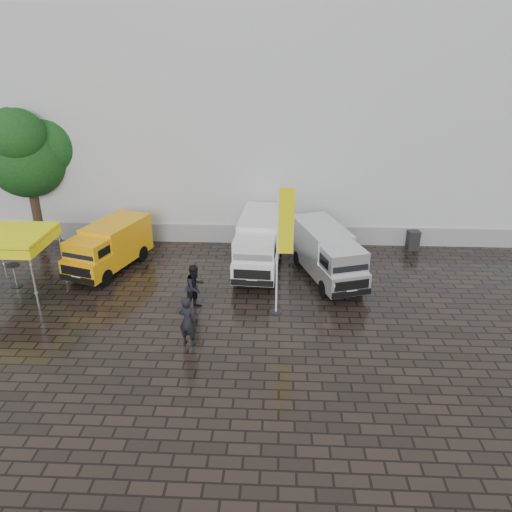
{
  "coord_description": "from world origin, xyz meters",
  "views": [
    {
      "loc": [
        -0.12,
        -17.65,
        10.26
      ],
      "look_at": [
        -1.05,
        2.2,
        1.68
      ],
      "focal_mm": 35.0,
      "sensor_mm": 36.0,
      "label": 1
    }
  ],
  "objects_px": {
    "van_silver": "(327,255)",
    "person_front": "(188,321)",
    "van_white": "(259,244)",
    "wheelie_bin": "(413,240)",
    "flagpole": "(282,242)",
    "cocktail_table": "(15,276)",
    "canopy_tent": "(10,238)",
    "van_yellow": "(109,248)",
    "person_tent": "(195,287)"
  },
  "relations": [
    {
      "from": "van_silver",
      "to": "person_front",
      "type": "relative_size",
      "value": 2.83
    },
    {
      "from": "van_white",
      "to": "person_front",
      "type": "bearing_deg",
      "value": -104.78
    },
    {
      "from": "wheelie_bin",
      "to": "person_front",
      "type": "bearing_deg",
      "value": -140.69
    },
    {
      "from": "flagpole",
      "to": "cocktail_table",
      "type": "distance_m",
      "value": 12.39
    },
    {
      "from": "canopy_tent",
      "to": "flagpole",
      "type": "xyz_separation_m",
      "value": [
        11.58,
        -1.36,
        0.54
      ]
    },
    {
      "from": "van_yellow",
      "to": "van_silver",
      "type": "distance_m",
      "value": 10.4
    },
    {
      "from": "canopy_tent",
      "to": "person_front",
      "type": "relative_size",
      "value": 1.6
    },
    {
      "from": "cocktail_table",
      "to": "person_tent",
      "type": "distance_m",
      "value": 8.64
    },
    {
      "from": "van_white",
      "to": "cocktail_table",
      "type": "distance_m",
      "value": 11.25
    },
    {
      "from": "cocktail_table",
      "to": "wheelie_bin",
      "type": "bearing_deg",
      "value": 15.67
    },
    {
      "from": "van_yellow",
      "to": "person_tent",
      "type": "xyz_separation_m",
      "value": [
        4.75,
        -3.62,
        -0.14
      ]
    },
    {
      "from": "van_silver",
      "to": "cocktail_table",
      "type": "distance_m",
      "value": 14.21
    },
    {
      "from": "van_silver",
      "to": "cocktail_table",
      "type": "relative_size",
      "value": 5.1
    },
    {
      "from": "wheelie_bin",
      "to": "person_tent",
      "type": "bearing_deg",
      "value": -150.1
    },
    {
      "from": "person_front",
      "to": "person_tent",
      "type": "relative_size",
      "value": 0.98
    },
    {
      "from": "van_yellow",
      "to": "van_white",
      "type": "xyz_separation_m",
      "value": [
        7.21,
        0.56,
        0.13
      ]
    },
    {
      "from": "van_yellow",
      "to": "flagpole",
      "type": "relative_size",
      "value": 0.88
    },
    {
      "from": "van_white",
      "to": "canopy_tent",
      "type": "distance_m",
      "value": 11.02
    },
    {
      "from": "flagpole",
      "to": "wheelie_bin",
      "type": "relative_size",
      "value": 5.37
    },
    {
      "from": "van_yellow",
      "to": "van_white",
      "type": "height_order",
      "value": "van_white"
    },
    {
      "from": "van_white",
      "to": "person_tent",
      "type": "bearing_deg",
      "value": -116.57
    },
    {
      "from": "canopy_tent",
      "to": "cocktail_table",
      "type": "xyz_separation_m",
      "value": [
        -0.41,
        0.43,
        -2.02
      ]
    },
    {
      "from": "wheelie_bin",
      "to": "person_tent",
      "type": "xyz_separation_m",
      "value": [
        -10.56,
        -6.95,
        0.47
      ]
    },
    {
      "from": "wheelie_bin",
      "to": "flagpole",
      "type": "bearing_deg",
      "value": -138.09
    },
    {
      "from": "van_silver",
      "to": "canopy_tent",
      "type": "distance_m",
      "value": 13.92
    },
    {
      "from": "canopy_tent",
      "to": "van_yellow",
      "type": "bearing_deg",
      "value": 36.49
    },
    {
      "from": "van_white",
      "to": "van_yellow",
      "type": "bearing_deg",
      "value": -171.76
    },
    {
      "from": "van_yellow",
      "to": "canopy_tent",
      "type": "height_order",
      "value": "canopy_tent"
    },
    {
      "from": "flagpole",
      "to": "van_silver",
      "type": "bearing_deg",
      "value": 57.77
    },
    {
      "from": "van_yellow",
      "to": "van_silver",
      "type": "bearing_deg",
      "value": 15.51
    },
    {
      "from": "van_yellow",
      "to": "person_front",
      "type": "height_order",
      "value": "van_yellow"
    },
    {
      "from": "van_yellow",
      "to": "person_tent",
      "type": "bearing_deg",
      "value": -19.35
    },
    {
      "from": "van_silver",
      "to": "cocktail_table",
      "type": "xyz_separation_m",
      "value": [
        -14.11,
        -1.57,
        -0.64
      ]
    },
    {
      "from": "person_tent",
      "to": "van_yellow",
      "type": "bearing_deg",
      "value": 89.96
    },
    {
      "from": "van_yellow",
      "to": "canopy_tent",
      "type": "distance_m",
      "value": 4.37
    },
    {
      "from": "van_silver",
      "to": "person_tent",
      "type": "xyz_separation_m",
      "value": [
        -5.63,
        -3.18,
        -0.2
      ]
    },
    {
      "from": "cocktail_table",
      "to": "person_front",
      "type": "height_order",
      "value": "person_front"
    },
    {
      "from": "canopy_tent",
      "to": "cocktail_table",
      "type": "distance_m",
      "value": 2.11
    },
    {
      "from": "cocktail_table",
      "to": "canopy_tent",
      "type": "bearing_deg",
      "value": -46.81
    },
    {
      "from": "cocktail_table",
      "to": "wheelie_bin",
      "type": "distance_m",
      "value": 19.77
    },
    {
      "from": "van_yellow",
      "to": "person_front",
      "type": "distance_m",
      "value": 7.98
    },
    {
      "from": "van_silver",
      "to": "person_front",
      "type": "xyz_separation_m",
      "value": [
        -5.49,
        -5.85,
        -0.22
      ]
    },
    {
      "from": "wheelie_bin",
      "to": "person_tent",
      "type": "height_order",
      "value": "person_tent"
    },
    {
      "from": "van_yellow",
      "to": "wheelie_bin",
      "type": "xyz_separation_m",
      "value": [
        15.31,
        3.32,
        -0.6
      ]
    },
    {
      "from": "van_white",
      "to": "canopy_tent",
      "type": "xyz_separation_m",
      "value": [
        -10.52,
        -3.01,
        1.31
      ]
    },
    {
      "from": "van_yellow",
      "to": "wheelie_bin",
      "type": "height_order",
      "value": "van_yellow"
    },
    {
      "from": "van_white",
      "to": "person_front",
      "type": "distance_m",
      "value": 7.24
    },
    {
      "from": "flagpole",
      "to": "person_tent",
      "type": "xyz_separation_m",
      "value": [
        -3.51,
        0.18,
        -2.12
      ]
    },
    {
      "from": "van_silver",
      "to": "canopy_tent",
      "type": "xyz_separation_m",
      "value": [
        -13.7,
        -2.0,
        1.38
      ]
    },
    {
      "from": "van_silver",
      "to": "flagpole",
      "type": "xyz_separation_m",
      "value": [
        -2.12,
        -3.36,
        1.92
      ]
    }
  ]
}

